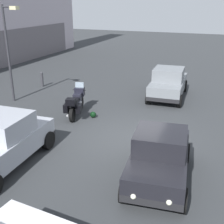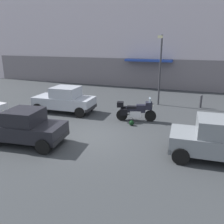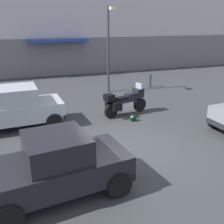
# 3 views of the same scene
# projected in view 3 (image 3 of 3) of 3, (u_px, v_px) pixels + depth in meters

# --- Properties ---
(ground_plane) EXTENTS (80.00, 80.00, 0.00)m
(ground_plane) POSITION_uv_depth(u_px,v_px,m) (120.00, 150.00, 8.54)
(ground_plane) COLOR #2D3033
(motorcycle) EXTENTS (2.23, 1.04, 1.36)m
(motorcycle) POSITION_uv_depth(u_px,v_px,m) (125.00, 102.00, 11.56)
(motorcycle) COLOR black
(motorcycle) RESTS_ON ground
(helmet) EXTENTS (0.28, 0.28, 0.28)m
(helmet) POSITION_uv_depth(u_px,v_px,m) (133.00, 118.00, 10.98)
(helmet) COLOR black
(helmet) RESTS_ON ground
(car_compact_side) EXTENTS (3.59, 2.04, 1.56)m
(car_compact_side) POSITION_uv_depth(u_px,v_px,m) (58.00, 166.00, 6.14)
(car_compact_side) COLOR black
(car_compact_side) RESTS_ON ground
(car_wagon_end) EXTENTS (3.94, 1.95, 1.64)m
(car_wagon_end) POSITION_uv_depth(u_px,v_px,m) (14.00, 108.00, 10.11)
(car_wagon_end) COLOR #9EA3AD
(car_wagon_end) RESTS_ON ground
(streetlamp_curbside) EXTENTS (0.28, 0.94, 4.81)m
(streetlamp_curbside) POSITION_uv_depth(u_px,v_px,m) (109.00, 42.00, 14.49)
(streetlamp_curbside) COLOR #2D2D33
(streetlamp_curbside) RESTS_ON ground
(bollard_curbside) EXTENTS (0.16, 0.16, 0.92)m
(bollard_curbside) POSITION_uv_depth(u_px,v_px,m) (150.00, 80.00, 16.47)
(bollard_curbside) COLOR #333338
(bollard_curbside) RESTS_ON ground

